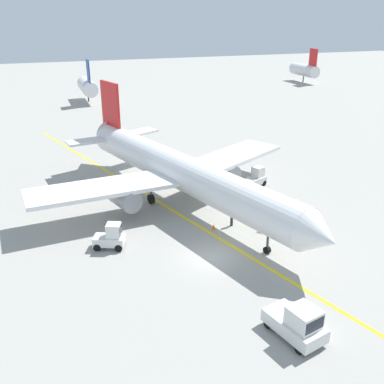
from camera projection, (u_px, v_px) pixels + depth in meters
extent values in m
plane|color=#9E9B93|center=(211.00, 257.00, 33.56)|extent=(300.00, 300.00, 0.00)
cube|color=yellow|center=(200.00, 227.00, 38.23)|extent=(23.08, 76.77, 0.01)
cylinder|color=white|center=(181.00, 171.00, 41.32)|extent=(11.71, 29.70, 3.30)
cone|color=white|center=(321.00, 237.00, 29.29)|extent=(3.78, 3.22, 3.23)
cone|color=white|center=(103.00, 132.00, 53.35)|extent=(3.80, 3.58, 3.14)
cube|color=white|center=(230.00, 157.00, 46.71)|extent=(13.52, 10.08, 0.36)
cylinder|color=gray|center=(225.00, 171.00, 45.44)|extent=(2.73, 3.61, 1.90)
cube|color=white|center=(102.00, 188.00, 38.46)|extent=(13.31, 5.42, 0.36)
cylinder|color=gray|center=(124.00, 198.00, 39.00)|extent=(2.73, 3.61, 1.90)
cube|color=red|center=(110.00, 105.00, 50.18)|extent=(1.41, 3.91, 5.20)
cube|color=white|center=(136.00, 133.00, 52.92)|extent=(5.64, 4.16, 0.24)
cube|color=white|center=(90.00, 141.00, 49.62)|extent=(5.47, 2.95, 0.24)
cylinder|color=#4C4C51|center=(268.00, 235.00, 33.50)|extent=(0.20, 0.20, 3.12)
cylinder|color=black|center=(267.00, 250.00, 33.98)|extent=(0.50, 0.64, 0.56)
cylinder|color=#4C4C51|center=(188.00, 179.00, 44.74)|extent=(0.20, 0.20, 3.12)
cylinder|color=black|center=(188.00, 189.00, 45.15)|extent=(0.61, 1.02, 0.96)
cylinder|color=#4C4C51|center=(151.00, 189.00, 42.31)|extent=(0.20, 0.20, 3.12)
cylinder|color=black|center=(151.00, 199.00, 42.72)|extent=(0.61, 1.02, 0.96)
cube|color=black|center=(298.00, 222.00, 30.64)|extent=(2.97, 1.76, 0.60)
cube|color=silver|center=(294.00, 325.00, 25.19)|extent=(2.66, 3.93, 0.80)
cube|color=silver|center=(304.00, 318.00, 24.34)|extent=(1.84, 1.92, 1.10)
cube|color=black|center=(314.00, 325.00, 23.74)|extent=(1.41, 0.40, 0.77)
cylinder|color=black|center=(320.00, 338.00, 24.77)|extent=(0.35, 0.63, 0.60)
cylinder|color=black|center=(299.00, 349.00, 23.96)|extent=(0.35, 0.63, 0.60)
cylinder|color=black|center=(288.00, 314.00, 26.73)|extent=(0.35, 0.63, 0.60)
cylinder|color=black|center=(268.00, 324.00, 25.92)|extent=(0.35, 0.63, 0.60)
cube|color=silver|center=(255.00, 181.00, 46.90)|extent=(2.72, 2.14, 0.70)
cube|color=silver|center=(258.00, 172.00, 46.83)|extent=(1.40, 1.38, 1.10)
cube|color=black|center=(261.00, 171.00, 47.15)|extent=(0.46, 0.93, 0.77)
cylinder|color=black|center=(256.00, 180.00, 47.94)|extent=(0.64, 0.44, 0.60)
cylinder|color=black|center=(264.00, 183.00, 47.20)|extent=(0.64, 0.44, 0.60)
cylinder|color=black|center=(246.00, 184.00, 46.87)|extent=(0.64, 0.44, 0.60)
cylinder|color=black|center=(254.00, 187.00, 46.13)|extent=(0.64, 0.44, 0.60)
cube|color=silver|center=(109.00, 240.00, 34.65)|extent=(2.71, 2.12, 0.70)
cube|color=silver|center=(114.00, 230.00, 34.29)|extent=(1.40, 1.37, 1.10)
cube|color=black|center=(120.00, 230.00, 34.27)|extent=(0.45, 0.93, 0.77)
cylinder|color=black|center=(121.00, 241.00, 35.26)|extent=(0.64, 0.43, 0.60)
cylinder|color=black|center=(119.00, 248.00, 34.24)|extent=(0.64, 0.43, 0.60)
cylinder|color=black|center=(101.00, 241.00, 35.33)|extent=(0.64, 0.43, 0.60)
cylinder|color=black|center=(97.00, 247.00, 34.31)|extent=(0.64, 0.43, 0.60)
cube|color=silver|center=(285.00, 209.00, 40.37)|extent=(3.75, 3.75, 0.60)
cylinder|color=black|center=(288.00, 218.00, 39.12)|extent=(0.58, 0.58, 0.60)
cylinder|color=black|center=(274.00, 216.00, 39.62)|extent=(0.58, 0.58, 0.60)
cylinder|color=black|center=(295.00, 207.00, 41.34)|extent=(0.58, 0.58, 0.60)
cylinder|color=black|center=(281.00, 205.00, 41.84)|extent=(0.58, 0.58, 0.60)
cube|color=black|center=(284.00, 201.00, 39.50)|extent=(4.17, 4.16, 1.76)
cube|color=yellow|center=(289.00, 201.00, 39.28)|extent=(3.61, 3.60, 1.84)
cube|color=yellow|center=(279.00, 199.00, 39.63)|extent=(3.61, 3.60, 1.84)
cylinder|color=#26262D|center=(232.00, 221.00, 38.32)|extent=(0.24, 0.24, 0.85)
cube|color=yellow|center=(232.00, 214.00, 38.05)|extent=(0.36, 0.22, 0.56)
sphere|color=#9E7051|center=(232.00, 210.00, 37.90)|extent=(0.20, 0.20, 0.20)
sphere|color=yellow|center=(232.00, 209.00, 37.88)|extent=(0.24, 0.24, 0.24)
cone|color=orange|center=(213.00, 227.00, 37.79)|extent=(0.36, 0.36, 0.44)
cone|color=orange|center=(235.00, 200.00, 43.25)|extent=(0.36, 0.36, 0.44)
cylinder|color=silver|center=(87.00, 87.00, 90.36)|extent=(3.00, 10.00, 3.00)
cylinder|color=#3F3F3F|center=(88.00, 98.00, 91.24)|extent=(0.30, 0.30, 1.60)
cube|color=navy|center=(88.00, 71.00, 85.99)|extent=(0.24, 3.20, 4.40)
cylinder|color=silver|center=(304.00, 70.00, 115.69)|extent=(3.00, 10.00, 3.00)
cylinder|color=#3F3F3F|center=(303.00, 79.00, 116.56)|extent=(0.30, 0.30, 1.60)
cube|color=red|center=(313.00, 58.00, 111.31)|extent=(0.24, 3.20, 4.40)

